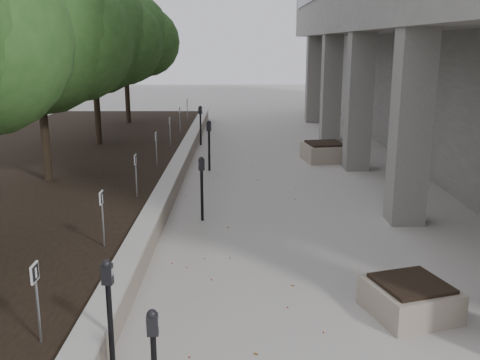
{
  "coord_description": "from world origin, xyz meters",
  "views": [
    {
      "loc": [
        -0.09,
        -5.09,
        3.71
      ],
      "look_at": [
        -0.08,
        6.38,
        0.82
      ],
      "focal_mm": 40.99,
      "sensor_mm": 36.0,
      "label": 1
    }
  ],
  "objects_px": {
    "parking_meter_3": "(202,189)",
    "parking_meter_2": "(110,318)",
    "parking_meter_5": "(201,125)",
    "crabapple_tree_4": "(94,61)",
    "crabapple_tree_5": "(125,57)",
    "planter_front": "(410,298)",
    "crabapple_tree_3": "(39,68)",
    "planter_back": "(325,152)",
    "parking_meter_4": "(209,146)"
  },
  "relations": [
    {
      "from": "parking_meter_3",
      "to": "crabapple_tree_5",
      "type": "bearing_deg",
      "value": 91.72
    },
    {
      "from": "crabapple_tree_5",
      "to": "parking_meter_4",
      "type": "distance_m",
      "value": 8.51
    },
    {
      "from": "crabapple_tree_3",
      "to": "parking_meter_3",
      "type": "xyz_separation_m",
      "value": [
        3.91,
        -1.91,
        -2.42
      ]
    },
    {
      "from": "parking_meter_2",
      "to": "planter_front",
      "type": "xyz_separation_m",
      "value": [
        3.84,
        1.41,
        -0.46
      ]
    },
    {
      "from": "planter_front",
      "to": "crabapple_tree_4",
      "type": "bearing_deg",
      "value": 122.59
    },
    {
      "from": "crabapple_tree_4",
      "to": "crabapple_tree_5",
      "type": "bearing_deg",
      "value": 90.0
    },
    {
      "from": "crabapple_tree_4",
      "to": "parking_meter_4",
      "type": "distance_m",
      "value": 5.01
    },
    {
      "from": "parking_meter_2",
      "to": "planter_front",
      "type": "bearing_deg",
      "value": 26.4
    },
    {
      "from": "parking_meter_5",
      "to": "crabapple_tree_4",
      "type": "bearing_deg",
      "value": -128.09
    },
    {
      "from": "planter_back",
      "to": "crabapple_tree_4",
      "type": "bearing_deg",
      "value": 173.75
    },
    {
      "from": "parking_meter_5",
      "to": "crabapple_tree_5",
      "type": "bearing_deg",
      "value": 158.06
    },
    {
      "from": "crabapple_tree_3",
      "to": "planter_back",
      "type": "height_order",
      "value": "crabapple_tree_3"
    },
    {
      "from": "parking_meter_3",
      "to": "planter_front",
      "type": "height_order",
      "value": "parking_meter_3"
    },
    {
      "from": "parking_meter_2",
      "to": "planter_back",
      "type": "bearing_deg",
      "value": 76.53
    },
    {
      "from": "crabapple_tree_3",
      "to": "parking_meter_4",
      "type": "relative_size",
      "value": 3.62
    },
    {
      "from": "parking_meter_3",
      "to": "planter_back",
      "type": "xyz_separation_m",
      "value": [
        3.53,
        6.1,
        -0.4
      ]
    },
    {
      "from": "crabapple_tree_5",
      "to": "parking_meter_4",
      "type": "xyz_separation_m",
      "value": [
        3.81,
        -7.23,
        -2.37
      ]
    },
    {
      "from": "crabapple_tree_3",
      "to": "parking_meter_4",
      "type": "xyz_separation_m",
      "value": [
        3.81,
        2.77,
        -2.37
      ]
    },
    {
      "from": "crabapple_tree_5",
      "to": "parking_meter_5",
      "type": "relative_size",
      "value": 3.71
    },
    {
      "from": "parking_meter_2",
      "to": "parking_meter_5",
      "type": "bearing_deg",
      "value": 96.21
    },
    {
      "from": "crabapple_tree_5",
      "to": "parking_meter_4",
      "type": "bearing_deg",
      "value": -62.22
    },
    {
      "from": "parking_meter_2",
      "to": "parking_meter_4",
      "type": "xyz_separation_m",
      "value": [
        0.56,
        10.27,
        0.05
      ]
    },
    {
      "from": "crabapple_tree_5",
      "to": "planter_front",
      "type": "relative_size",
      "value": 5.1
    },
    {
      "from": "crabapple_tree_5",
      "to": "parking_meter_2",
      "type": "relative_size",
      "value": 3.86
    },
    {
      "from": "crabapple_tree_5",
      "to": "parking_meter_3",
      "type": "distance_m",
      "value": 12.77
    },
    {
      "from": "crabapple_tree_5",
      "to": "planter_front",
      "type": "distance_m",
      "value": 17.82
    },
    {
      "from": "crabapple_tree_5",
      "to": "planter_front",
      "type": "xyz_separation_m",
      "value": [
        7.09,
        -16.09,
        -2.87
      ]
    },
    {
      "from": "parking_meter_5",
      "to": "planter_front",
      "type": "xyz_separation_m",
      "value": [
        3.82,
        -13.03,
        -0.48
      ]
    },
    {
      "from": "planter_front",
      "to": "planter_back",
      "type": "distance_m",
      "value": 10.28
    },
    {
      "from": "crabapple_tree_5",
      "to": "parking_meter_2",
      "type": "height_order",
      "value": "crabapple_tree_5"
    },
    {
      "from": "crabapple_tree_3",
      "to": "crabapple_tree_4",
      "type": "xyz_separation_m",
      "value": [
        0.0,
        5.0,
        0.0
      ]
    },
    {
      "from": "crabapple_tree_3",
      "to": "planter_back",
      "type": "relative_size",
      "value": 4.25
    },
    {
      "from": "parking_meter_4",
      "to": "planter_front",
      "type": "height_order",
      "value": "parking_meter_4"
    },
    {
      "from": "crabapple_tree_5",
      "to": "crabapple_tree_3",
      "type": "bearing_deg",
      "value": -90.0
    },
    {
      "from": "parking_meter_4",
      "to": "crabapple_tree_4",
      "type": "bearing_deg",
      "value": 159.47
    },
    {
      "from": "parking_meter_2",
      "to": "parking_meter_4",
      "type": "height_order",
      "value": "parking_meter_4"
    },
    {
      "from": "parking_meter_3",
      "to": "parking_meter_2",
      "type": "bearing_deg",
      "value": -113.18
    },
    {
      "from": "planter_back",
      "to": "crabapple_tree_5",
      "type": "bearing_deg",
      "value": 142.0
    },
    {
      "from": "crabapple_tree_3",
      "to": "parking_meter_5",
      "type": "distance_m",
      "value": 8.03
    },
    {
      "from": "crabapple_tree_4",
      "to": "crabapple_tree_5",
      "type": "distance_m",
      "value": 5.0
    },
    {
      "from": "parking_meter_3",
      "to": "parking_meter_5",
      "type": "relative_size",
      "value": 0.95
    },
    {
      "from": "parking_meter_2",
      "to": "parking_meter_5",
      "type": "relative_size",
      "value": 0.96
    },
    {
      "from": "crabapple_tree_3",
      "to": "crabapple_tree_4",
      "type": "bearing_deg",
      "value": 90.0
    },
    {
      "from": "crabapple_tree_3",
      "to": "parking_meter_3",
      "type": "relative_size",
      "value": 3.9
    },
    {
      "from": "parking_meter_3",
      "to": "parking_meter_4",
      "type": "relative_size",
      "value": 0.93
    },
    {
      "from": "crabapple_tree_3",
      "to": "crabapple_tree_5",
      "type": "xyz_separation_m",
      "value": [
        0.0,
        10.0,
        0.0
      ]
    },
    {
      "from": "parking_meter_3",
      "to": "planter_back",
      "type": "distance_m",
      "value": 7.06
    },
    {
      "from": "crabapple_tree_4",
      "to": "crabapple_tree_5",
      "type": "relative_size",
      "value": 1.0
    },
    {
      "from": "crabapple_tree_3",
      "to": "planter_front",
      "type": "height_order",
      "value": "crabapple_tree_3"
    },
    {
      "from": "parking_meter_2",
      "to": "planter_back",
      "type": "distance_m",
      "value": 12.42
    }
  ]
}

